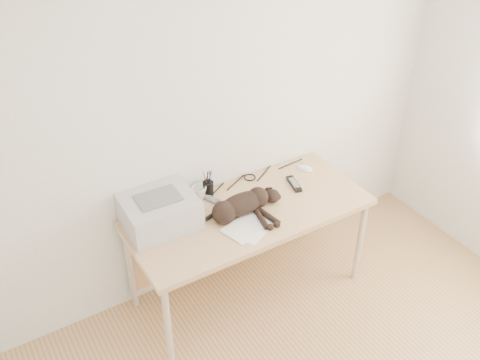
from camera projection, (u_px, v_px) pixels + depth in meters
wall_back at (220, 111)px, 3.41m from camera, size 3.50×0.00×3.50m
desk at (242, 219)px, 3.61m from camera, size 1.60×0.70×0.74m
printer at (159, 211)px, 3.31m from camera, size 0.45×0.39×0.21m
papers at (249, 227)px, 3.33m from camera, size 0.36×0.30×0.01m
cat at (240, 206)px, 3.40m from camera, size 0.68×0.31×0.15m
mug at (199, 193)px, 3.56m from camera, size 0.13×0.13×0.09m
pen_cup at (208, 188)px, 3.59m from camera, size 0.07×0.07×0.19m
remote_grey at (207, 198)px, 3.57m from camera, size 0.11×0.18×0.02m
remote_black at (294, 184)px, 3.71m from camera, size 0.09×0.19×0.02m
mouse at (305, 167)px, 3.86m from camera, size 0.11×0.14×0.04m
cable_tangle at (225, 186)px, 3.69m from camera, size 1.36×0.09×0.01m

